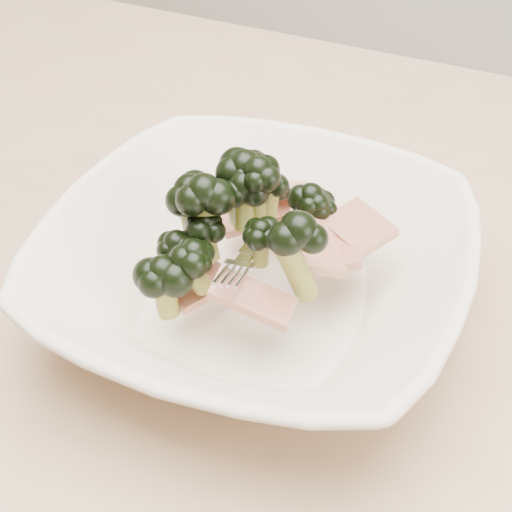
% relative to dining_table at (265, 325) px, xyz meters
% --- Properties ---
extents(dining_table, '(1.20, 0.80, 0.75)m').
position_rel_dining_table_xyz_m(dining_table, '(0.00, 0.00, 0.00)').
color(dining_table, tan).
rests_on(dining_table, ground).
extents(broccoli_dish, '(0.32, 0.32, 0.13)m').
position_rel_dining_table_xyz_m(broccoli_dish, '(0.02, -0.07, 0.14)').
color(broccoli_dish, beige).
rests_on(broccoli_dish, dining_table).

